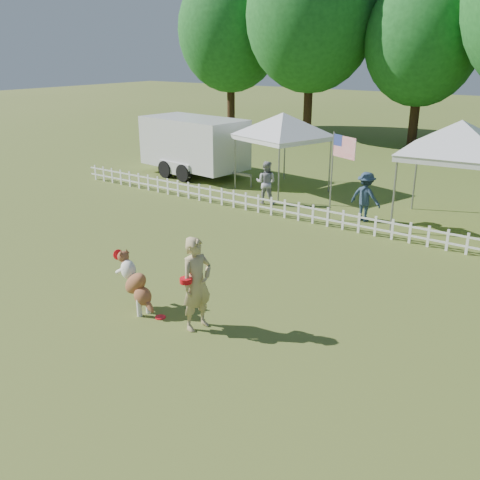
% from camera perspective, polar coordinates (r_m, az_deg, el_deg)
% --- Properties ---
extents(ground, '(120.00, 120.00, 0.00)m').
position_cam_1_polar(ground, '(10.79, -6.75, -8.32)').
color(ground, '#455D1D').
rests_on(ground, ground).
extents(picket_fence, '(22.00, 0.08, 0.60)m').
position_cam_1_polar(picket_fence, '(16.11, 10.13, 2.27)').
color(picket_fence, white).
rests_on(picket_fence, ground).
extents(handler, '(0.55, 0.74, 1.83)m').
position_cam_1_polar(handler, '(10.04, -4.64, -4.68)').
color(handler, tan).
rests_on(handler, ground).
extents(dog, '(1.20, 0.62, 1.18)m').
position_cam_1_polar(dog, '(10.99, -11.03, -4.59)').
color(dog, brown).
rests_on(dog, ground).
extents(frisbee_on_turf, '(0.28, 0.28, 0.02)m').
position_cam_1_polar(frisbee_on_turf, '(10.86, -8.49, -8.15)').
color(frisbee_on_turf, red).
rests_on(frisbee_on_turf, ground).
extents(canopy_tent_left, '(3.40, 3.40, 2.81)m').
position_cam_1_polar(canopy_tent_left, '(20.14, 4.53, 9.25)').
color(canopy_tent_left, white).
rests_on(canopy_tent_left, ground).
extents(canopy_tent_right, '(3.30, 3.30, 3.09)m').
position_cam_1_polar(canopy_tent_right, '(16.90, 21.93, 6.34)').
color(canopy_tent_right, white).
rests_on(canopy_tent_right, ground).
extents(cargo_trailer, '(5.77, 3.04, 2.44)m').
position_cam_1_polar(cargo_trailer, '(22.68, -4.92, 9.93)').
color(cargo_trailer, silver).
rests_on(cargo_trailer, ground).
extents(flag_pole, '(1.00, 0.54, 2.74)m').
position_cam_1_polar(flag_pole, '(16.61, 9.73, 6.64)').
color(flag_pole, gray).
rests_on(flag_pole, ground).
extents(spectator_a, '(0.84, 0.73, 1.48)m').
position_cam_1_polar(spectator_a, '(18.40, 2.80, 6.15)').
color(spectator_a, '#9F9FA4').
rests_on(spectator_a, ground).
extents(spectator_b, '(1.05, 0.69, 1.54)m').
position_cam_1_polar(spectator_b, '(16.89, 13.24, 4.51)').
color(spectator_b, '#263A52').
rests_on(spectator_b, ground).
extents(tree_far_left, '(6.60, 6.60, 11.00)m').
position_cam_1_polar(tree_far_left, '(36.08, -1.01, 20.43)').
color(tree_far_left, '#164D1A').
rests_on(tree_far_left, ground).
extents(tree_left, '(7.40, 7.40, 12.00)m').
position_cam_1_polar(tree_left, '(32.42, 7.58, 21.24)').
color(tree_left, '#164D1A').
rests_on(tree_left, ground).
extents(tree_center_left, '(6.00, 6.00, 9.80)m').
position_cam_1_polar(tree_center_left, '(30.95, 18.76, 18.47)').
color(tree_center_left, '#164D1A').
rests_on(tree_center_left, ground).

